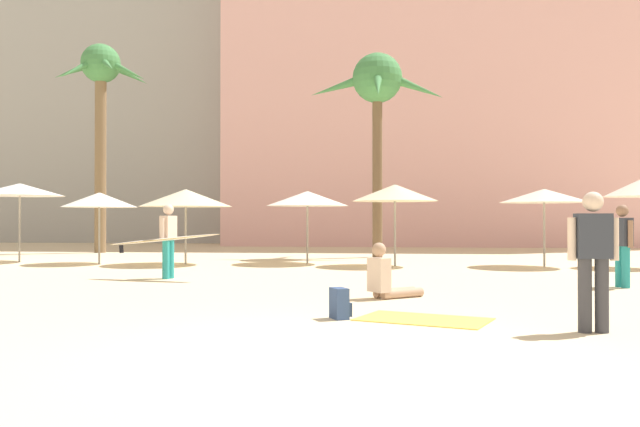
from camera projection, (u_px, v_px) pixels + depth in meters
ground at (342, 354)px, 6.58m from camera, size 120.00×120.00×0.00m
hotel_pink at (447, 71)px, 35.81m from camera, size 23.12×8.27×18.85m
hotel_tower_gray at (169, 32)px, 43.26m from camera, size 16.98×11.50×27.45m
palm_tree_far_left at (377, 89)px, 23.42m from camera, size 4.83×4.58×7.28m
palm_tree_left at (101, 87)px, 26.69m from camera, size 4.22×3.92×8.48m
cafe_umbrella_0 at (186, 198)px, 19.70m from camera, size 2.77×2.77×2.26m
cafe_umbrella_1 at (395, 193)px, 19.05m from camera, size 2.49×2.49×2.37m
cafe_umbrella_2 at (307, 199)px, 20.06m from camera, size 2.51×2.51×2.21m
cafe_umbrella_3 at (20, 190)px, 20.85m from camera, size 2.73×2.73×2.50m
cafe_umbrella_5 at (544, 196)px, 18.69m from camera, size 2.50×2.50×2.22m
cafe_umbrella_6 at (99, 200)px, 20.03m from camera, size 2.27×2.27×2.17m
beach_towel at (424, 319)px, 8.82m from camera, size 1.95×1.55×0.01m
backpack at (340, 304)px, 8.92m from camera, size 0.33×0.35×0.42m
person_near_left at (166, 239)px, 14.83m from camera, size 2.76×1.01×1.69m
person_far_right at (387, 279)px, 11.22m from camera, size 0.98×0.88×0.96m
person_near_right at (593, 255)px, 7.84m from camera, size 0.61×0.25×1.68m
person_mid_left at (622, 242)px, 13.01m from camera, size 0.32×0.60×1.64m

